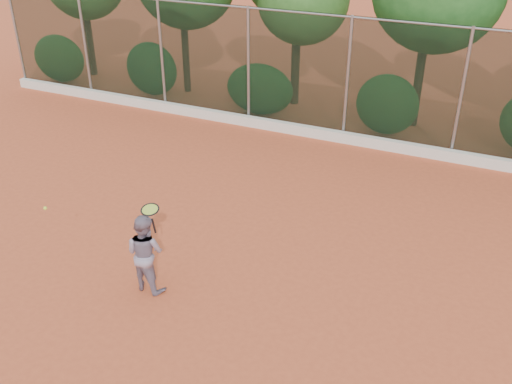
% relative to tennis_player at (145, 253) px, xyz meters
% --- Properties ---
extents(ground, '(80.00, 80.00, 0.00)m').
position_rel_tennis_player_xyz_m(ground, '(1.23, 1.05, -0.76)').
color(ground, '#BC4F2C').
rests_on(ground, ground).
extents(concrete_curb, '(24.00, 0.20, 0.30)m').
position_rel_tennis_player_xyz_m(concrete_curb, '(1.23, 7.87, -0.61)').
color(concrete_curb, silver).
rests_on(concrete_curb, ground).
extents(tennis_player, '(0.79, 0.65, 1.52)m').
position_rel_tennis_player_xyz_m(tennis_player, '(0.00, 0.00, 0.00)').
color(tennis_player, gray).
rests_on(tennis_player, ground).
extents(chainlink_fence, '(24.09, 0.09, 3.50)m').
position_rel_tennis_player_xyz_m(chainlink_fence, '(1.23, 8.05, 1.10)').
color(chainlink_fence, black).
rests_on(chainlink_fence, ground).
extents(tennis_racket, '(0.36, 0.36, 0.56)m').
position_rel_tennis_player_xyz_m(tennis_racket, '(0.34, -0.19, 1.03)').
color(tennis_racket, black).
rests_on(tennis_racket, ground).
extents(tennis_ball_in_flight, '(0.06, 0.06, 0.06)m').
position_rel_tennis_player_xyz_m(tennis_ball_in_flight, '(-1.64, -0.52, 0.79)').
color(tennis_ball_in_flight, '#D2F638').
rests_on(tennis_ball_in_flight, ground).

